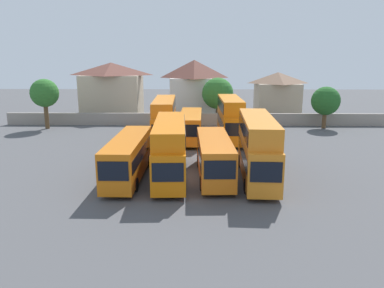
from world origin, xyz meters
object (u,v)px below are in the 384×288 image
Objects in this scene: house_terrace_right at (277,94)px; house_terrace_centre at (194,88)px; house_terrace_left at (112,90)px; bus_4 at (258,145)px; bus_5 at (164,117)px; tree_left_of_lot at (326,101)px; tree_behind_wall at (218,93)px; bus_7 at (230,117)px; tree_right_of_lot at (45,93)px; bus_3 at (214,155)px; bus_6 at (191,125)px; bus_1 at (129,155)px; bus_2 at (170,146)px.

house_terrace_centre is at bearing -174.04° from house_terrace_right.
house_terrace_centre is at bearing 1.20° from house_terrace_left.
house_terrace_centre reaches higher than bus_4.
tree_left_of_lot is at bearing 108.09° from bus_5.
tree_behind_wall is at bearing -17.01° from house_terrace_left.
house_terrace_right is at bearing 110.90° from tree_left_of_lot.
tree_right_of_lot reaches higher than bus_7.
tree_behind_wall is at bearing 12.72° from tree_right_of_lot.
bus_3 is 0.98× the size of bus_6.
house_terrace_left reaches higher than bus_5.
bus_5 is 18.60m from house_terrace_centre.
house_terrace_centre reaches higher than tree_right_of_lot.
house_terrace_centre is at bearing 123.05° from tree_behind_wall.
house_terrace_right is 1.26× the size of tree_left_of_lot.
house_terrace_left is at bearing -164.61° from bus_1.
bus_6 is at bearing -106.81° from tree_behind_wall.
bus_5 is 1.14× the size of house_terrace_left.
bus_4 is at bearing -85.90° from tree_behind_wall.
bus_4 is 1.52× the size of house_terrace_right.
house_terrace_right is at bearing 151.24° from bus_1.
tree_left_of_lot is at bearing 1.46° from tree_right_of_lot.
tree_left_of_lot reaches higher than bus_1.
house_terrace_centre is (5.06, 32.91, 2.87)m from bus_1.
bus_3 reaches higher than bus_6.
house_terrace_centre is at bearing 171.75° from bus_1.
bus_7 is 22.07m from house_terrace_right.
bus_4 is at bearing 22.40° from bus_6.
house_terrace_left is 13.75m from house_terrace_centre.
house_terrace_right reaches higher than tree_left_of_lot.
house_terrace_left is (-12.12, 32.32, 1.91)m from bus_2.
bus_6 is at bearing -90.60° from house_terrace_centre.
bus_5 is at bearing -131.84° from house_terrace_right.
house_terrace_left is at bearing -135.76° from bus_7.
house_terrace_centre is at bearing 151.51° from tree_left_of_lot.
bus_7 is 1.07× the size of house_terrace_centre.
bus_7 is at bearing -173.22° from bus_4.
bus_2 is 1.96× the size of tree_left_of_lot.
tree_behind_wall is at bearing 148.70° from bus_5.
tree_behind_wall is at bearing -177.04° from bus_7.
bus_6 is 18.55m from house_terrace_centre.
bus_1 is 1.06× the size of bus_3.
bus_2 is 30.29m from tree_left_of_lot.
bus_7 reaches higher than bus_5.
bus_2 is 34.57m from house_terrace_left.
tree_right_of_lot reaches higher than bus_4.
bus_2 is at bearing -131.99° from tree_left_of_lot.
bus_1 is 39.46m from house_terrace_right.
bus_2 is 14.54m from bus_5.
bus_1 is 0.97× the size of bus_5.
house_terrace_centre is at bearing 167.39° from bus_5.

